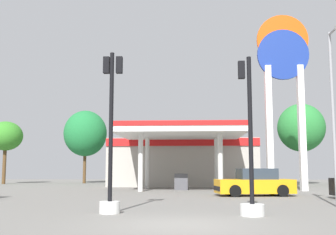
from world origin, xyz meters
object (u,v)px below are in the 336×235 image
(corner_streetlamp, at_px, (334,99))
(traffic_signal_0, at_px, (251,172))
(car_2, at_px, (255,183))
(traffic_signal_1, at_px, (111,154))
(tree_2, at_px, (156,146))
(station_pole_sign, at_px, (284,79))
(tree_4, at_px, (301,128))
(tree_1, at_px, (85,133))
(tree_0, at_px, (6,136))
(tree_3, at_px, (221,144))

(corner_streetlamp, bearing_deg, traffic_signal_0, -140.73)
(car_2, distance_m, traffic_signal_1, 10.94)
(tree_2, xyz_separation_m, corner_streetlamp, (8.93, -24.36, 0.46))
(station_pole_sign, relative_size, tree_4, 1.63)
(station_pole_sign, bearing_deg, traffic_signal_1, -121.93)
(car_2, distance_m, tree_4, 17.50)
(traffic_signal_0, distance_m, tree_1, 30.31)
(tree_0, bearing_deg, traffic_signal_0, -52.48)
(traffic_signal_0, xyz_separation_m, tree_2, (-5.24, 27.38, 2.32))
(tree_0, relative_size, corner_streetlamp, 0.86)
(tree_1, bearing_deg, traffic_signal_0, -65.86)
(traffic_signal_0, xyz_separation_m, corner_streetlamp, (3.69, 3.02, 2.78))
(station_pole_sign, bearing_deg, tree_0, 156.43)
(car_2, distance_m, tree_1, 23.06)
(car_2, xyz_separation_m, tree_1, (-13.84, 17.95, 4.23))
(station_pole_sign, bearing_deg, tree_4, 70.05)
(car_2, xyz_separation_m, corner_streetlamp, (2.16, -6.50, 3.47))
(car_2, bearing_deg, traffic_signal_0, -99.12)
(traffic_signal_0, height_order, corner_streetlamp, corner_streetlamp)
(tree_4, bearing_deg, tree_2, 170.30)
(tree_2, bearing_deg, corner_streetlamp, -69.86)
(corner_streetlamp, bearing_deg, tree_1, 123.21)
(car_2, height_order, tree_3, tree_3)
(tree_1, relative_size, tree_2, 1.42)
(station_pole_sign, xyz_separation_m, car_2, (-2.93, -5.32, -6.79))
(traffic_signal_0, bearing_deg, tree_1, 114.14)
(tree_3, bearing_deg, car_2, -87.91)
(tree_3, relative_size, corner_streetlamp, 0.73)
(traffic_signal_0, distance_m, traffic_signal_1, 4.56)
(tree_1, height_order, tree_4, tree_4)
(tree_4, height_order, corner_streetlamp, tree_4)
(tree_1, bearing_deg, traffic_signal_1, -73.86)
(car_2, bearing_deg, tree_0, 143.06)
(traffic_signal_1, relative_size, tree_4, 0.73)
(tree_4, bearing_deg, traffic_signal_1, -117.24)
(station_pole_sign, relative_size, tree_1, 1.67)
(station_pole_sign, bearing_deg, tree_2, 127.71)
(station_pole_sign, height_order, tree_1, station_pole_sign)
(tree_2, distance_m, tree_3, 6.47)
(car_2, height_order, tree_4, tree_4)
(traffic_signal_1, xyz_separation_m, tree_3, (5.45, 25.00, 1.75))
(car_2, xyz_separation_m, tree_0, (-20.91, 15.72, 3.81))
(traffic_signal_0, distance_m, tree_4, 26.65)
(tree_0, relative_size, tree_1, 0.82)
(tree_3, bearing_deg, traffic_signal_1, -102.29)
(station_pole_sign, height_order, tree_2, station_pole_sign)
(station_pole_sign, distance_m, tree_4, 11.14)
(tree_3, xyz_separation_m, corner_streetlamp, (2.75, -22.46, 0.46))
(tree_0, xyz_separation_m, tree_1, (7.07, 2.23, 0.42))
(tree_4, xyz_separation_m, corner_streetlamp, (-4.48, -22.07, -0.98))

